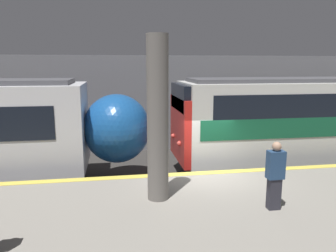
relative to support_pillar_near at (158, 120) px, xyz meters
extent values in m
plane|color=#33302D|center=(1.72, 1.83, -3.04)|extent=(120.00, 120.00, 0.00)
cube|color=gray|center=(1.72, -0.85, -2.53)|extent=(40.00, 5.35, 1.03)
cube|color=#EAD14C|center=(1.72, 1.68, -2.00)|extent=(40.00, 0.30, 0.01)
cube|color=gray|center=(1.72, 8.62, -0.65)|extent=(50.00, 0.15, 4.78)
cylinder|color=slate|center=(0.00, 0.00, 0.00)|extent=(0.52, 0.52, 4.02)
ellipsoid|color=#195199|center=(-0.96, 4.16, -1.00)|extent=(2.42, 2.59, 2.50)
sphere|color=#F2EFCC|center=(-0.01, 4.16, -1.44)|extent=(0.20, 0.20, 0.20)
cube|color=red|center=(1.39, 4.16, -1.08)|extent=(0.25, 2.76, 2.38)
cube|color=black|center=(1.39, 4.16, 0.10)|extent=(0.25, 2.48, 0.95)
sphere|color=#EA4C42|center=(1.23, 3.52, -1.50)|extent=(0.18, 0.18, 0.18)
sphere|color=#EA4C42|center=(1.23, 4.79, -1.50)|extent=(0.18, 0.18, 0.18)
cube|color=#2D2D38|center=(2.57, -1.04, -1.64)|extent=(0.28, 0.20, 0.75)
cube|color=navy|center=(2.57, -1.04, -0.94)|extent=(0.38, 0.24, 0.65)
sphere|color=tan|center=(2.57, -1.04, -0.51)|extent=(0.21, 0.21, 0.21)
camera|label=1|loc=(-1.00, -7.70, 1.32)|focal=35.00mm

